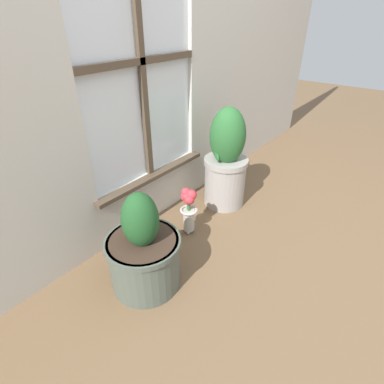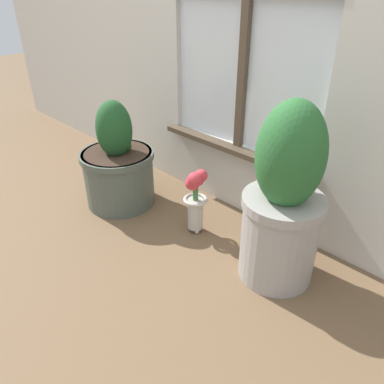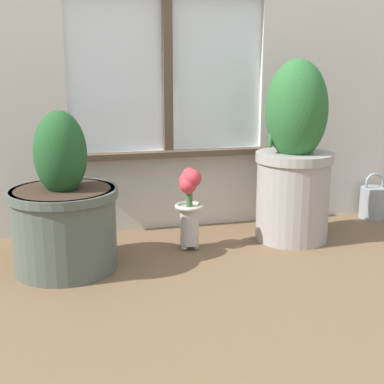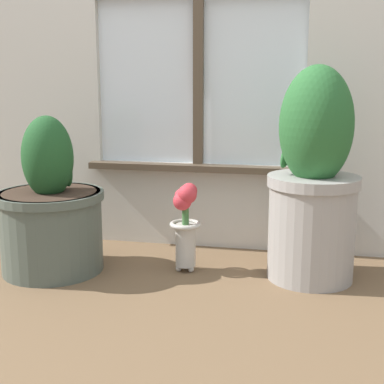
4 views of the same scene
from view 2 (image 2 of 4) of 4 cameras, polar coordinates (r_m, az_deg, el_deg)
The scene contains 4 objects.
ground_plane at distance 1.57m, azimuth -6.48°, elevation -9.36°, with size 10.00×10.00×0.00m, color brown.
potted_plant_left at distance 1.85m, azimuth -11.18°, elevation 3.76°, with size 0.35×0.35×0.52m.
potted_plant_right at distance 1.33m, azimuth 13.77°, elevation -1.81°, with size 0.29×0.29×0.68m.
flower_vase at distance 1.60m, azimuth 0.55°, elevation -0.41°, with size 0.11×0.11×0.30m.
Camera 2 is at (0.98, -0.73, 0.99)m, focal length 35.00 mm.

